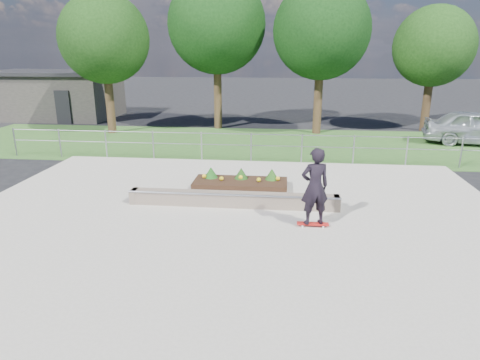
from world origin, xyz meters
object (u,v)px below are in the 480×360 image
Objects in this scene: grind_ledge at (233,199)px; parked_car at (478,128)px; skateboarder at (315,187)px; planter_bed at (241,182)px.

grind_ledge is 1.26× the size of parked_car.
grind_ledge is at bearing 150.60° from skateboarder.
skateboarder is (2.19, -1.23, 0.85)m from grind_ledge.
grind_ledge is at bearing -91.07° from planter_bed.
planter_bed is 3.76m from skateboarder.
parked_car is at bearing 37.35° from planter_bed.
parked_car is (8.27, 10.91, -0.30)m from skateboarder.
skateboarder is at bearing 152.94° from parked_car.
grind_ledge is 2.65m from skateboarder.
grind_ledge is 14.26m from parked_car.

